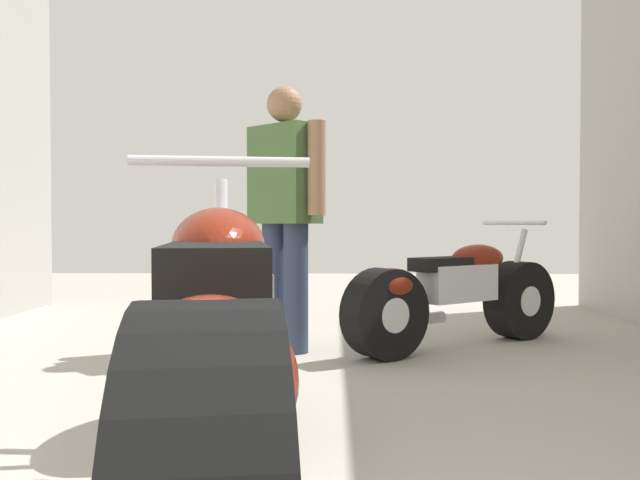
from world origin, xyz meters
TOP-DOWN VIEW (x-y plane):
  - ground_plane at (0.00, 3.04)m, footprint 14.58×14.58m
  - motorcycle_maroon_cruiser at (-0.11, 1.73)m, footprint 0.73×2.24m
  - motorcycle_black_naked at (0.96, 4.19)m, footprint 1.53×1.16m
  - mechanic_in_blue at (-0.11, 4.10)m, footprint 0.56×0.52m

SIDE VIEW (x-z plane):
  - ground_plane at x=0.00m, z-range 0.00..0.00m
  - motorcycle_black_naked at x=0.96m, z-range -0.07..0.75m
  - motorcycle_maroon_cruiser at x=-0.11m, z-range -0.08..0.96m
  - mechanic_in_blue at x=-0.11m, z-range 0.11..1.75m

